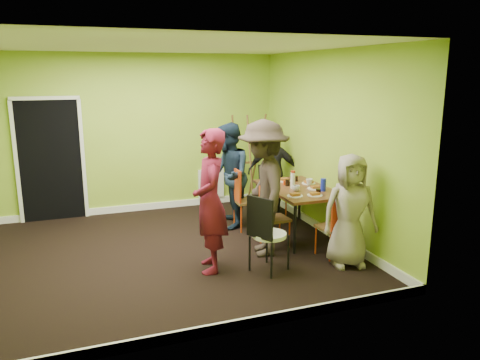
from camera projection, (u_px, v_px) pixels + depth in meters
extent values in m
plane|color=black|center=(168.00, 253.00, 6.54)|extent=(5.00, 5.00, 0.00)
cube|color=#8CA92B|center=(140.00, 134.00, 8.28)|extent=(5.00, 0.04, 2.80)
cube|color=#8CA92B|center=(213.00, 195.00, 4.16)|extent=(5.00, 0.04, 2.80)
cube|color=#8CA92B|center=(328.00, 145.00, 7.06)|extent=(0.04, 4.50, 2.80)
cube|color=white|center=(160.00, 45.00, 5.91)|extent=(5.00, 4.50, 0.04)
cube|color=black|center=(51.00, 161.00, 7.84)|extent=(1.00, 0.05, 2.04)
cube|color=white|center=(211.00, 183.00, 8.91)|extent=(0.50, 0.04, 0.55)
cylinder|color=black|center=(295.00, 229.00, 6.45)|extent=(0.04, 0.04, 0.71)
cylinder|color=black|center=(344.00, 223.00, 6.71)|extent=(0.04, 0.04, 0.71)
cylinder|color=black|center=(257.00, 203.00, 7.71)|extent=(0.04, 0.04, 0.71)
cylinder|color=black|center=(300.00, 199.00, 7.97)|extent=(0.04, 0.04, 0.71)
cube|color=brown|center=(298.00, 189.00, 7.13)|extent=(0.90, 1.50, 0.04)
cylinder|color=#CE3F13|center=(234.00, 213.00, 7.64)|extent=(0.03, 0.03, 0.46)
cylinder|color=#CE3F13|center=(241.00, 219.00, 7.32)|extent=(0.03, 0.03, 0.46)
cylinder|color=#CE3F13|center=(254.00, 211.00, 7.75)|extent=(0.03, 0.03, 0.46)
cylinder|color=#CE3F13|center=(262.00, 217.00, 7.43)|extent=(0.03, 0.03, 0.46)
cube|color=brown|center=(248.00, 201.00, 7.48)|extent=(0.42, 0.42, 0.04)
cube|color=#CE3F13|center=(236.00, 185.00, 7.36)|extent=(0.04, 0.39, 0.51)
cylinder|color=#CE3F13|center=(261.00, 230.00, 6.87)|extent=(0.02, 0.02, 0.41)
cylinder|color=#CE3F13|center=(270.00, 237.00, 6.59)|extent=(0.02, 0.02, 0.41)
cylinder|color=#CE3F13|center=(280.00, 228.00, 6.98)|extent=(0.02, 0.02, 0.41)
cylinder|color=#CE3F13|center=(289.00, 234.00, 6.70)|extent=(0.02, 0.02, 0.41)
cube|color=brown|center=(275.00, 219.00, 6.74)|extent=(0.37, 0.37, 0.04)
cube|color=#CE3F13|center=(265.00, 204.00, 6.62)|extent=(0.04, 0.34, 0.45)
cylinder|color=#CE3F13|center=(278.00, 203.00, 8.34)|extent=(0.02, 0.02, 0.40)
cylinder|color=#CE3F13|center=(263.00, 204.00, 8.22)|extent=(0.02, 0.02, 0.40)
cylinder|color=#CE3F13|center=(286.00, 207.00, 8.07)|extent=(0.02, 0.02, 0.40)
cylinder|color=#CE3F13|center=(270.00, 209.00, 7.96)|extent=(0.02, 0.02, 0.40)
cube|color=brown|center=(274.00, 195.00, 8.10)|extent=(0.37, 0.37, 0.04)
cube|color=#CE3F13|center=(270.00, 179.00, 8.20)|extent=(0.34, 0.05, 0.44)
cylinder|color=#CE3F13|center=(330.00, 247.00, 6.20)|extent=(0.02, 0.02, 0.41)
cylinder|color=#CE3F13|center=(348.00, 243.00, 6.35)|extent=(0.02, 0.02, 0.41)
cylinder|color=#CE3F13|center=(316.00, 240.00, 6.47)|extent=(0.02, 0.02, 0.41)
cylinder|color=#CE3F13|center=(333.00, 236.00, 6.61)|extent=(0.02, 0.02, 0.41)
cube|color=brown|center=(332.00, 227.00, 6.36)|extent=(0.42, 0.42, 0.04)
cube|color=#CE3F13|center=(342.00, 213.00, 6.16)|extent=(0.35, 0.08, 0.45)
cylinder|color=black|center=(250.00, 253.00, 5.91)|extent=(0.03, 0.03, 0.46)
cylinder|color=black|center=(272.00, 261.00, 5.68)|extent=(0.03, 0.03, 0.46)
cylinder|color=black|center=(267.00, 246.00, 6.16)|extent=(0.03, 0.03, 0.46)
cylinder|color=black|center=(288.00, 253.00, 5.94)|extent=(0.03, 0.03, 0.46)
cylinder|color=white|center=(269.00, 235.00, 5.87)|extent=(0.43, 0.43, 0.05)
cube|color=black|center=(260.00, 218.00, 5.67)|extent=(0.21, 0.36, 0.51)
cylinder|color=brown|center=(235.00, 160.00, 8.75)|extent=(0.25, 0.40, 1.73)
cylinder|color=brown|center=(257.00, 159.00, 8.90)|extent=(0.25, 0.40, 1.73)
cylinder|color=brown|center=(251.00, 162.00, 8.60)|extent=(0.04, 0.39, 1.69)
cube|color=brown|center=(247.00, 163.00, 8.79)|extent=(0.47, 0.04, 0.04)
cylinder|color=white|center=(272.00, 183.00, 7.43)|extent=(0.22, 0.22, 0.01)
cylinder|color=white|center=(295.00, 196.00, 6.62)|extent=(0.23, 0.23, 0.01)
cylinder|color=white|center=(284.00, 181.00, 7.56)|extent=(0.23, 0.23, 0.01)
cylinder|color=white|center=(315.00, 195.00, 6.66)|extent=(0.22, 0.22, 0.01)
cylinder|color=white|center=(309.00, 183.00, 7.39)|extent=(0.21, 0.21, 0.01)
cylinder|color=white|center=(315.00, 189.00, 7.05)|extent=(0.25, 0.25, 0.01)
cylinder|color=white|center=(293.00, 181.00, 7.07)|extent=(0.07, 0.07, 0.24)
cylinder|color=#1928BD|center=(323.00, 185.00, 6.91)|extent=(0.08, 0.08, 0.19)
cylinder|color=#CE3F13|center=(284.00, 183.00, 7.30)|extent=(0.04, 0.04, 0.07)
cylinder|color=black|center=(288.00, 183.00, 7.24)|extent=(0.07, 0.07, 0.10)
cylinder|color=black|center=(296.00, 179.00, 7.54)|extent=(0.07, 0.07, 0.09)
cylinder|color=black|center=(318.00, 192.00, 6.71)|extent=(0.07, 0.07, 0.09)
imported|color=white|center=(296.00, 188.00, 6.90)|extent=(0.11, 0.11, 0.09)
imported|color=white|center=(309.00, 182.00, 7.28)|extent=(0.11, 0.11, 0.10)
imported|color=maroon|center=(210.00, 201.00, 5.81)|extent=(0.54, 0.73, 1.81)
imported|color=#132030|center=(228.00, 176.00, 7.49)|extent=(0.81, 0.94, 1.70)
imported|color=#2F251F|center=(263.00, 188.00, 6.34)|extent=(0.96, 1.33, 1.86)
imported|color=black|center=(273.00, 172.00, 8.26)|extent=(0.96, 0.66, 1.52)
imported|color=gray|center=(350.00, 211.00, 5.99)|extent=(0.80, 0.60, 1.47)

